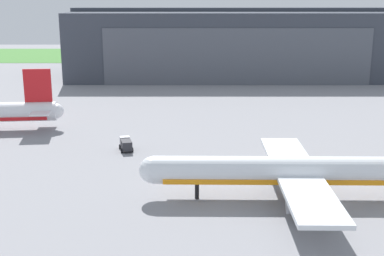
% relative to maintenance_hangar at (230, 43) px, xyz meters
% --- Properties ---
extents(ground_plane, '(440.00, 440.00, 0.00)m').
position_rel_maintenance_hangar_xyz_m(ground_plane, '(4.38, -109.77, -10.64)').
color(ground_plane, gray).
extents(grass_field_strip, '(440.00, 56.00, 0.08)m').
position_rel_maintenance_hangar_xyz_m(grass_field_strip, '(4.38, 59.37, -10.60)').
color(grass_field_strip, '#488239').
rests_on(grass_field_strip, ground_plane).
extents(maintenance_hangar, '(104.22, 40.29, 22.20)m').
position_rel_maintenance_hangar_xyz_m(maintenance_hangar, '(0.00, 0.00, 0.00)').
color(maintenance_hangar, '#383D47').
rests_on(maintenance_hangar, ground_plane).
extents(airliner_near_left, '(39.64, 32.42, 12.12)m').
position_rel_maintenance_hangar_xyz_m(airliner_near_left, '(-0.33, -108.81, -6.81)').
color(airliner_near_left, silver).
rests_on(airliner_near_left, ground_plane).
extents(baggage_tug, '(2.88, 4.49, 2.08)m').
position_rel_maintenance_hangar_xyz_m(baggage_tug, '(-24.86, -86.77, -9.50)').
color(baggage_tug, silver).
rests_on(baggage_tug, ground_plane).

